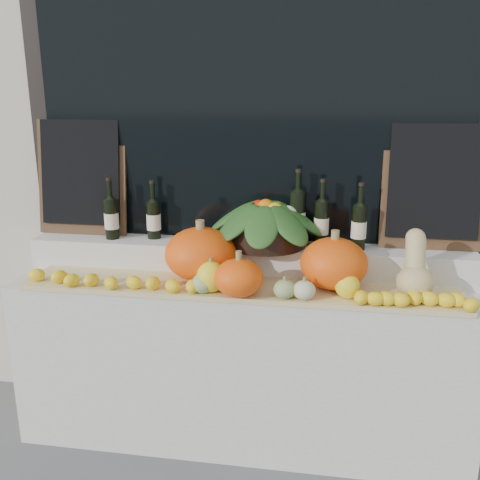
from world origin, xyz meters
name	(u,v)px	position (x,y,z in m)	size (l,w,h in m)	color
storefront_facade	(262,9)	(0.00, 2.25, 2.25)	(7.00, 0.94, 4.50)	beige
display_sill	(242,360)	(0.00, 1.52, 0.44)	(2.30, 0.55, 0.88)	silver
rear_tier	(247,257)	(0.00, 1.68, 0.96)	(2.30, 0.25, 0.16)	silver
straw_bedding	(238,288)	(0.00, 1.40, 0.89)	(2.10, 0.32, 0.03)	tan
pumpkin_left	(201,254)	(-0.20, 1.47, 1.04)	(0.35, 0.35, 0.26)	#FF590D
pumpkin_right	(334,263)	(0.45, 1.45, 1.03)	(0.32, 0.32, 0.24)	#FF590D
pumpkin_center	(239,278)	(0.02, 1.28, 0.99)	(0.23, 0.23, 0.17)	#FF590D
butternut_squash	(415,271)	(0.81, 1.40, 1.02)	(0.17, 0.22, 0.30)	tan
decorative_gourds	(258,283)	(0.11, 1.30, 0.96)	(0.76, 0.16, 0.17)	#376F21
lemon_heap	(235,288)	(0.00, 1.29, 0.94)	(2.20, 0.16, 0.06)	yellow
produce_bowl	(266,222)	(0.10, 1.66, 1.16)	(0.63, 0.63, 0.25)	black
wine_bottle_far_left	(111,218)	(-0.73, 1.65, 1.15)	(0.08, 0.08, 0.33)	black
wine_bottle_near_left	(154,219)	(-0.51, 1.69, 1.14)	(0.08, 0.08, 0.31)	black
wine_bottle_tall	(297,217)	(0.26, 1.69, 1.18)	(0.08, 0.08, 0.39)	black
wine_bottle_near_right	(321,223)	(0.38, 1.68, 1.16)	(0.08, 0.08, 0.35)	black
wine_bottle_far_right	(359,226)	(0.57, 1.66, 1.16)	(0.08, 0.08, 0.34)	black
chalkboard_left	(81,175)	(-0.92, 1.74, 1.36)	(0.50, 0.11, 0.62)	#4C331E
chalkboard_right	(434,185)	(0.92, 1.74, 1.36)	(0.50, 0.11, 0.62)	#4C331E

